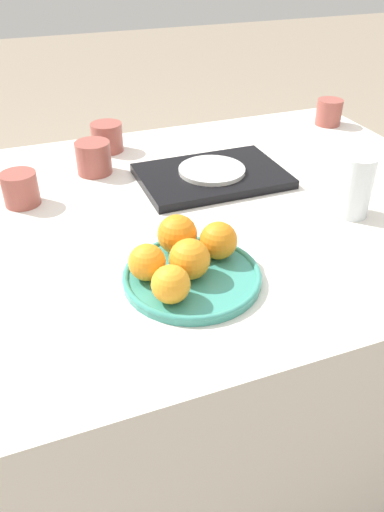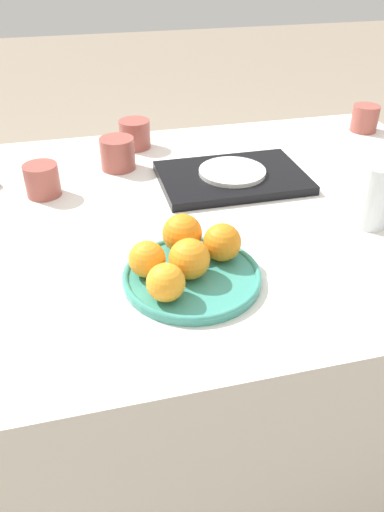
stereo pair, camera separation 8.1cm
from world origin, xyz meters
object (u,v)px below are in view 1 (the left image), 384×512
object	(u,v)px
orange_4	(147,262)
cup_0	(20,189)
side_plate	(212,170)
orange_3	(177,234)
serving_tray	(212,176)
cup_3	(329,112)
orange_2	(171,284)
orange_0	(190,259)
fruit_platter	(192,276)
orange_1	(218,240)
cup_1	(94,158)
water_glass	(355,186)
cup_2	(107,137)

from	to	relation	value
orange_4	cup_0	world-z (taller)	orange_4
side_plate	cup_0	xyz separation A→B (m)	(-0.42, 0.04, 0.01)
orange_3	orange_4	world-z (taller)	orange_3
serving_tray	cup_3	distance (m)	0.52
side_plate	orange_3	bearing A→B (deg)	-123.52
orange_2	cup_3	xyz separation A→B (m)	(0.70, 0.63, -0.01)
orange_0	orange_3	size ratio (longest dim) A/B	0.97
side_plate	serving_tray	bearing A→B (deg)	0.00
fruit_platter	orange_3	bearing A→B (deg)	89.34
orange_4	side_plate	world-z (taller)	orange_4
cup_0	fruit_platter	bearing A→B (deg)	-57.86
fruit_platter	orange_2	bearing A→B (deg)	-136.87
orange_1	cup_1	distance (m)	0.47
orange_2	cup_0	bearing A→B (deg)	113.27
water_glass	cup_2	world-z (taller)	water_glass
fruit_platter	orange_2	xyz separation A→B (m)	(-0.05, -0.05, 0.03)
orange_3	orange_4	distance (m)	0.09
orange_4	cup_3	world-z (taller)	orange_4
cup_1	serving_tray	bearing A→B (deg)	-29.19
cup_2	orange_1	bearing A→B (deg)	-83.39
orange_0	cup_1	distance (m)	0.49
orange_0	serving_tray	bearing A→B (deg)	61.97
orange_4	cup_2	size ratio (longest dim) A/B	0.77
orange_0	cup_0	distance (m)	0.45
orange_0	cup_1	world-z (taller)	orange_0
water_glass	cup_2	size ratio (longest dim) A/B	1.57
orange_0	orange_3	bearing A→B (deg)	85.67
side_plate	orange_0	bearing A→B (deg)	-118.03
serving_tray	side_plate	size ratio (longest dim) A/B	2.15
side_plate	cup_2	size ratio (longest dim) A/B	1.91
water_glass	cup_3	world-z (taller)	water_glass
cup_0	cup_2	xyz separation A→B (m)	(0.24, 0.23, 0.00)
side_plate	cup_2	xyz separation A→B (m)	(-0.19, 0.26, 0.01)
orange_0	serving_tray	size ratio (longest dim) A/B	0.21
orange_0	cup_2	xyz separation A→B (m)	(0.00, 0.61, -0.01)
orange_1	orange_3	world-z (taller)	orange_3
orange_2	orange_3	size ratio (longest dim) A/B	0.87
fruit_platter	cup_3	distance (m)	0.87
orange_4	cup_3	xyz separation A→B (m)	(0.72, 0.56, -0.01)
orange_0	serving_tray	world-z (taller)	orange_0
orange_1	cup_2	bearing A→B (deg)	96.61
orange_2	side_plate	distance (m)	0.46
water_glass	side_plate	distance (m)	0.33
orange_3	cup_0	size ratio (longest dim) A/B	0.95
fruit_platter	cup_1	xyz separation A→B (m)	(-0.06, 0.49, 0.03)
serving_tray	side_plate	xyz separation A→B (m)	(0.00, 0.00, 0.02)
orange_1	water_glass	size ratio (longest dim) A/B	0.52
orange_1	orange_2	size ratio (longest dim) A/B	1.08
fruit_platter	cup_0	world-z (taller)	cup_0
water_glass	side_plate	xyz separation A→B (m)	(-0.21, 0.25, -0.04)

